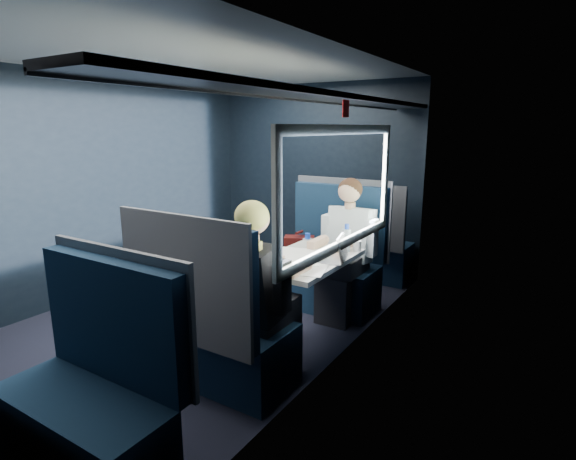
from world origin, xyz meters
The scene contains 13 objects.
ground centered at (0.00, 0.00, -0.01)m, with size 2.80×4.20×0.01m, color black.
room_shell centered at (0.02, 0.00, 1.48)m, with size 3.00×4.40×2.40m.
table centered at (1.03, 0.00, 0.66)m, with size 0.62×1.00×0.74m.
seat_bay_near centered at (0.84, 0.87, 0.42)m, with size 1.04×0.62×1.26m.
seat_bay_far centered at (0.85, -0.87, 0.41)m, with size 1.04×0.62×1.26m.
seat_row_front centered at (0.85, 1.80, 0.41)m, with size 1.04×0.51×1.16m.
seat_row_back centered at (0.85, -1.80, 0.41)m, with size 1.04×0.51×1.16m.
man centered at (1.10, 0.70, 0.72)m, with size 0.53×0.56×1.32m.
woman centered at (1.10, -0.71, 0.73)m, with size 0.53×0.56×1.32m.
papers centered at (1.06, -0.10, 0.74)m, with size 0.50×0.72×0.01m, color white.
laptop centered at (1.31, 0.05, 0.80)m, with size 0.29×0.33×0.21m.
bottle_small centered at (1.26, 0.36, 0.84)m, with size 0.07×0.07×0.23m.
cup centered at (1.33, 0.42, 0.78)m, with size 0.07×0.07×0.09m, color white.
Camera 1 is at (2.77, -3.00, 1.76)m, focal length 28.00 mm.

